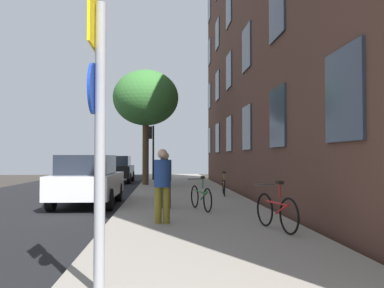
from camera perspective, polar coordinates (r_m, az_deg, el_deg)
ground_plane at (r=16.10m, az=-13.59°, el=-7.37°), size 41.80×41.80×0.00m
road_asphalt at (r=16.58m, az=-20.83°, el=-7.13°), size 7.00×38.00×0.01m
sidewalk at (r=15.90m, az=-0.95°, el=-7.27°), size 4.20×38.00×0.12m
building_facade at (r=16.48m, az=8.57°, el=16.07°), size 0.56×27.00×13.23m
sign_post at (r=4.59m, az=-13.00°, el=3.70°), size 0.16×0.60×3.25m
traffic_light at (r=26.36m, az=-5.65°, el=0.21°), size 0.43×0.24×3.46m
tree_near at (r=21.85m, az=-6.46°, el=6.35°), size 3.45×3.45×6.05m
bicycle_0 at (r=8.38m, az=11.69°, el=-9.11°), size 0.53×1.64×0.99m
bicycle_1 at (r=11.29m, az=1.26°, el=-7.37°), size 0.56×1.67×0.93m
bicycle_2 at (r=15.65m, az=4.45°, el=-5.85°), size 0.42×1.69×0.90m
pedestrian_0 at (r=9.03m, az=-4.16°, el=-5.13°), size 0.43×0.43×1.63m
pedestrian_1 at (r=11.69m, az=-3.76°, el=-4.47°), size 0.41×0.41×1.60m
pedestrian_2 at (r=20.16m, az=-3.89°, el=-3.27°), size 0.43×0.43×1.64m
car_0 at (r=13.55m, az=-14.32°, el=-4.86°), size 1.88×4.04×1.62m
car_1 at (r=25.52m, az=-10.47°, el=-3.42°), size 1.95×4.12×1.62m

